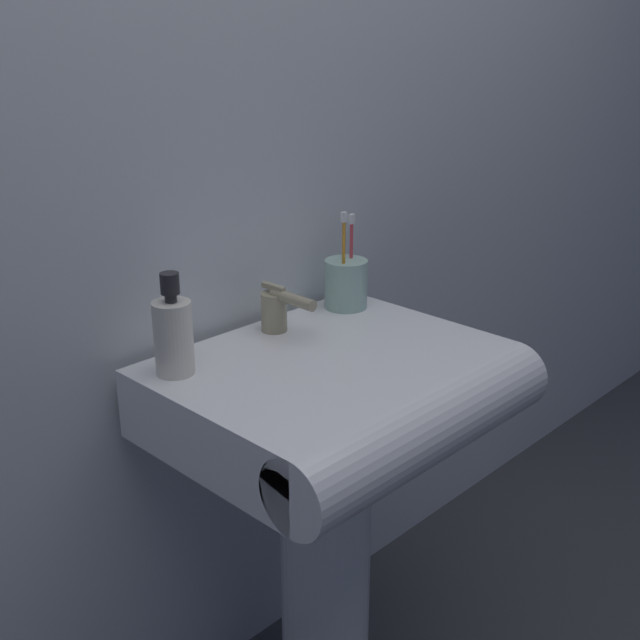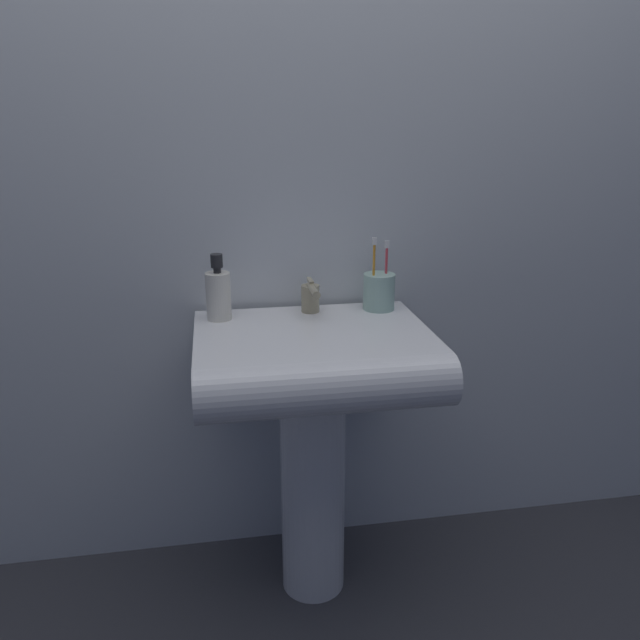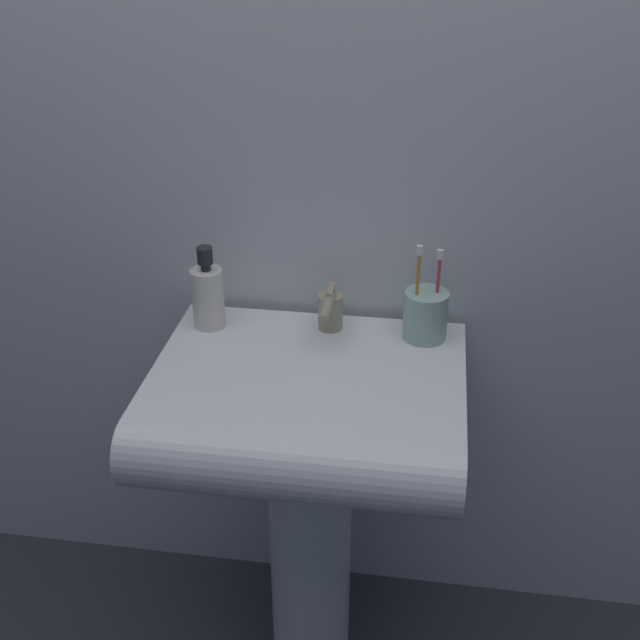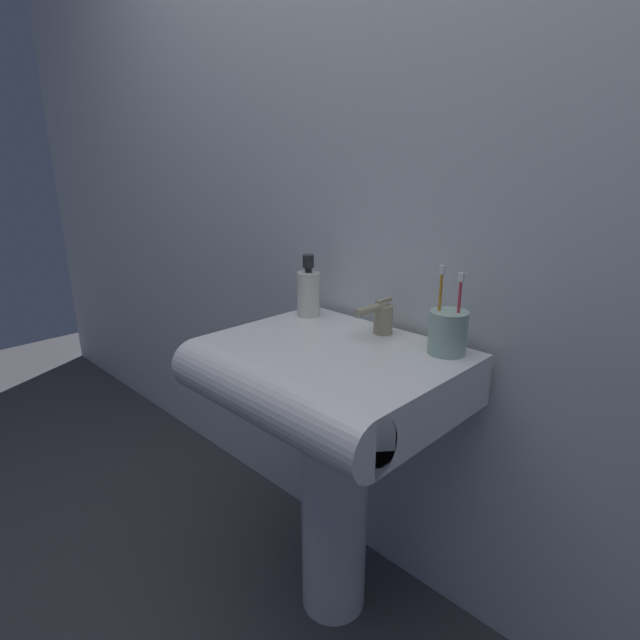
# 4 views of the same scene
# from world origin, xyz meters

# --- Properties ---
(wall_back) EXTENTS (5.00, 0.05, 2.40)m
(wall_back) POSITION_xyz_m (0.00, 0.26, 1.20)
(wall_back) COLOR silver
(wall_back) RESTS_ON ground
(sink_pedestal) EXTENTS (0.18, 0.18, 0.66)m
(sink_pedestal) POSITION_xyz_m (0.00, 0.00, 0.33)
(sink_pedestal) COLOR white
(sink_pedestal) RESTS_ON ground
(sink_basin) EXTENTS (0.60, 0.50, 0.13)m
(sink_basin) POSITION_xyz_m (0.00, -0.05, 0.72)
(sink_basin) COLOR white
(sink_basin) RESTS_ON sink_pedestal
(faucet) EXTENTS (0.05, 0.13, 0.09)m
(faucet) POSITION_xyz_m (0.02, 0.15, 0.83)
(faucet) COLOR tan
(faucet) RESTS_ON sink_basin
(toothbrush_cup) EXTENTS (0.09, 0.09, 0.21)m
(toothbrush_cup) POSITION_xyz_m (0.21, 0.15, 0.84)
(toothbrush_cup) COLOR #99BFB2
(toothbrush_cup) RESTS_ON sink_basin
(soap_bottle) EXTENTS (0.07, 0.07, 0.18)m
(soap_bottle) POSITION_xyz_m (-0.23, 0.13, 0.86)
(soap_bottle) COLOR silver
(soap_bottle) RESTS_ON sink_basin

